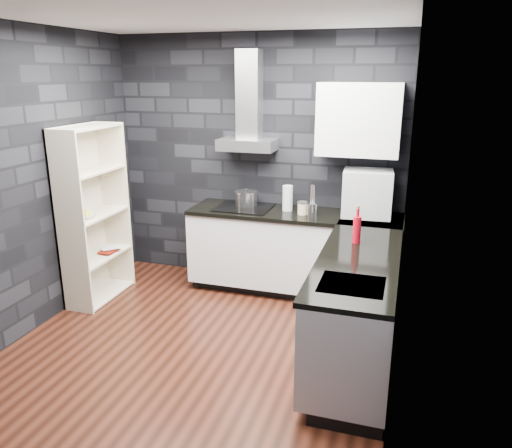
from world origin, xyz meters
The scene contains 28 objects.
ground centered at (0.00, 0.00, 0.00)m, with size 3.20×3.20×0.00m, color #3C1A10.
ceiling centered at (0.00, 0.00, 2.70)m, with size 3.20×3.20×0.00m, color white.
wall_back centered at (0.00, 1.62, 1.35)m, with size 3.20×0.05×2.70m, color black.
wall_front centered at (0.00, -1.62, 1.35)m, with size 3.20×0.05×2.70m, color black.
wall_left centered at (-1.62, 0.00, 1.35)m, with size 0.05×3.20×2.70m, color black.
wall_right centered at (1.62, 0.00, 1.35)m, with size 0.05×3.20×2.70m, color black.
toekick_back centered at (0.50, 1.34, 0.05)m, with size 2.18×0.50×0.10m, color black.
toekick_right centered at (1.34, 0.10, 0.05)m, with size 0.50×1.78×0.10m, color black.
counter_back_cab centered at (0.50, 1.30, 0.48)m, with size 2.20×0.60×0.76m, color white.
counter_right_cab centered at (1.30, 0.10, 0.48)m, with size 0.60×1.80×0.76m, color white.
counter_back_top centered at (0.50, 1.29, 0.88)m, with size 2.20×0.62×0.04m, color black.
counter_right_top centered at (1.29, 0.10, 0.88)m, with size 0.62×1.80×0.04m, color black.
counter_corner_top centered at (1.30, 1.30, 0.88)m, with size 0.62×0.62×0.04m, color black.
hood_body centered at (-0.05, 1.43, 1.56)m, with size 0.60×0.34×0.12m, color #B9B9BD.
hood_chimney centered at (-0.05, 1.50, 2.07)m, with size 0.24×0.20×0.90m, color #B9B9BD.
upper_cabinet centered at (1.10, 1.43, 1.85)m, with size 0.80×0.35×0.70m, color white.
cooktop centered at (-0.05, 1.30, 0.91)m, with size 0.58×0.50×0.01m, color black.
sink_rim centered at (1.30, -0.40, 0.89)m, with size 0.44×0.40×0.01m, color #B9B9BD.
pot centered at (-0.05, 1.38, 0.98)m, with size 0.24×0.24×0.14m, color #B9B9BD.
glass_vase centered at (0.42, 1.34, 1.03)m, with size 0.11×0.11×0.26m, color silver.
storage_jar centered at (0.60, 1.23, 0.96)m, with size 0.10×0.10×0.12m, color #CBB590.
utensil_crock centered at (0.71, 1.20, 0.96)m, with size 0.10×0.10×0.13m, color #B9B9BD.
appliance_garage centered at (1.23, 1.38, 1.12)m, with size 0.48×0.37×0.48m, color silver.
red_bottle centered at (1.23, 0.49, 1.02)m, with size 0.07×0.07×0.23m, color #AC0919.
bookshelf centered at (-1.42, 0.58, 0.90)m, with size 0.34×0.80×1.80m, color beige.
fruit_bowl centered at (-1.42, 0.44, 0.94)m, with size 0.22×0.22×0.06m, color white.
book_red centered at (-1.44, 0.69, 0.57)m, with size 0.15×0.02×0.21m, color maroon.
book_second centered at (-1.41, 0.79, 0.59)m, with size 0.15×0.02×0.20m, color #B2B2B2.
Camera 1 is at (1.61, -3.59, 2.28)m, focal length 35.00 mm.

